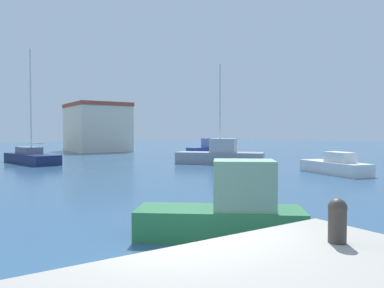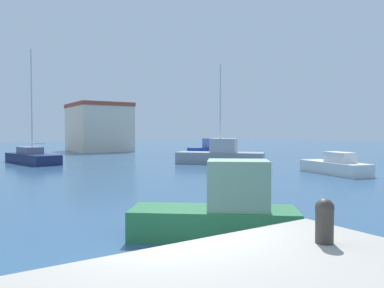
{
  "view_description": "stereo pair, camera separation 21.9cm",
  "coord_description": "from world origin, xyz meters",
  "px_view_note": "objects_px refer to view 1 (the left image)",
  "views": [
    {
      "loc": [
        -2.98,
        -4.86,
        2.57
      ],
      "look_at": [
        12.03,
        17.9,
        1.7
      ],
      "focal_mm": 34.79,
      "sensor_mm": 36.0,
      "label": 1
    },
    {
      "loc": [
        -2.8,
        -4.98,
        2.57
      ],
      "look_at": [
        12.03,
        17.9,
        1.7
      ],
      "focal_mm": 34.79,
      "sensor_mm": 36.0,
      "label": 2
    }
  ],
  "objects_px": {
    "motorboat_white_far_left": "(335,166)",
    "motorboat_blue_distant_north": "(205,149)",
    "sailboat_navy_center_channel": "(31,157)",
    "motorboat_green_far_right": "(228,210)",
    "sailboat_grey_behind_lamppost": "(221,155)",
    "mooring_bollard": "(337,219)"
  },
  "relations": [
    {
      "from": "motorboat_white_far_left",
      "to": "motorboat_blue_distant_north",
      "type": "bearing_deg",
      "value": 76.0
    },
    {
      "from": "sailboat_navy_center_channel",
      "to": "motorboat_white_far_left",
      "type": "bearing_deg",
      "value": -52.51
    },
    {
      "from": "motorboat_green_far_right",
      "to": "sailboat_navy_center_channel",
      "type": "bearing_deg",
      "value": 89.86
    },
    {
      "from": "sailboat_grey_behind_lamppost",
      "to": "motorboat_blue_distant_north",
      "type": "bearing_deg",
      "value": 60.17
    },
    {
      "from": "mooring_bollard",
      "to": "motorboat_white_far_left",
      "type": "xyz_separation_m",
      "value": [
        15.6,
        11.15,
        -0.92
      ]
    },
    {
      "from": "mooring_bollard",
      "to": "motorboat_green_far_right",
      "type": "distance_m",
      "value": 4.23
    },
    {
      "from": "sailboat_navy_center_channel",
      "to": "motorboat_green_far_right",
      "type": "height_order",
      "value": "sailboat_navy_center_channel"
    },
    {
      "from": "motorboat_white_far_left",
      "to": "motorboat_green_far_right",
      "type": "relative_size",
      "value": 1.26
    },
    {
      "from": "sailboat_navy_center_channel",
      "to": "motorboat_blue_distant_north",
      "type": "bearing_deg",
      "value": 8.45
    },
    {
      "from": "mooring_bollard",
      "to": "sailboat_navy_center_channel",
      "type": "xyz_separation_m",
      "value": [
        1.36,
        29.7,
        -0.87
      ]
    },
    {
      "from": "sailboat_navy_center_channel",
      "to": "motorboat_green_far_right",
      "type": "relative_size",
      "value": 2.34
    },
    {
      "from": "sailboat_navy_center_channel",
      "to": "sailboat_grey_behind_lamppost",
      "type": "height_order",
      "value": "sailboat_navy_center_channel"
    },
    {
      "from": "mooring_bollard",
      "to": "sailboat_navy_center_channel",
      "type": "relative_size",
      "value": 0.06
    },
    {
      "from": "motorboat_blue_distant_north",
      "to": "motorboat_white_far_left",
      "type": "bearing_deg",
      "value": -104.0
    },
    {
      "from": "mooring_bollard",
      "to": "motorboat_green_far_right",
      "type": "relative_size",
      "value": 0.15
    },
    {
      "from": "sailboat_navy_center_channel",
      "to": "motorboat_white_far_left",
      "type": "xyz_separation_m",
      "value": [
        14.23,
        -18.55,
        -0.06
      ]
    },
    {
      "from": "sailboat_grey_behind_lamppost",
      "to": "motorboat_green_far_right",
      "type": "height_order",
      "value": "sailboat_grey_behind_lamppost"
    },
    {
      "from": "sailboat_navy_center_channel",
      "to": "motorboat_blue_distant_north",
      "type": "xyz_separation_m",
      "value": [
        19.58,
        2.91,
        0.03
      ]
    },
    {
      "from": "mooring_bollard",
      "to": "motorboat_white_far_left",
      "type": "height_order",
      "value": "mooring_bollard"
    },
    {
      "from": "motorboat_white_far_left",
      "to": "motorboat_green_far_right",
      "type": "height_order",
      "value": "motorboat_green_far_right"
    },
    {
      "from": "sailboat_navy_center_channel",
      "to": "motorboat_green_far_right",
      "type": "xyz_separation_m",
      "value": [
        -0.06,
        -25.74,
        0.13
      ]
    },
    {
      "from": "motorboat_blue_distant_north",
      "to": "mooring_bollard",
      "type": "bearing_deg",
      "value": -122.72
    }
  ]
}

